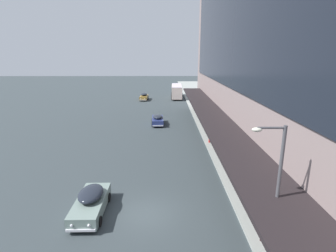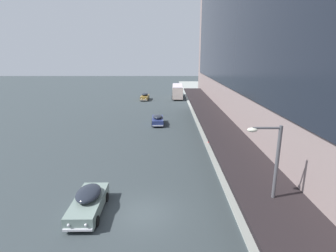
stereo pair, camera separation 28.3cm
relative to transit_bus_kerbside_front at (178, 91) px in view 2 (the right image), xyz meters
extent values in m
plane|color=#343D41|center=(-4.02, -48.88, -1.80)|extent=(240.00, 240.00, 0.00)
cube|color=#999E98|center=(6.98, -48.88, -1.73)|extent=(10.00, 180.00, 0.15)
cube|color=black|center=(2.38, -48.88, 2.01)|extent=(3.20, 72.00, 0.24)
cube|color=beige|center=(0.00, 0.00, -0.12)|extent=(2.69, 9.72, 2.67)
cube|color=black|center=(0.00, 0.00, 0.20)|extent=(2.71, 8.95, 1.17)
cube|color=silver|center=(0.00, 0.00, 1.27)|extent=(2.59, 9.71, 0.12)
cube|color=black|center=(0.14, 4.86, 0.97)|extent=(1.21, 0.09, 0.36)
cylinder|color=black|center=(-1.11, 3.31, -1.30)|extent=(0.28, 1.01, 1.00)
cylinder|color=black|center=(1.30, 3.24, -1.30)|extent=(0.28, 1.01, 1.00)
cylinder|color=black|center=(-1.29, -2.96, -1.30)|extent=(0.28, 1.01, 1.00)
cylinder|color=black|center=(1.12, -3.03, -1.30)|extent=(0.28, 1.01, 1.00)
cube|color=navy|center=(-3.90, -25.64, -1.17)|extent=(1.85, 4.31, 0.82)
ellipsoid|color=#1E232D|center=(-3.89, -25.85, -0.53)|extent=(1.56, 2.40, 0.52)
cube|color=silver|center=(-4.01, -23.47, -1.43)|extent=(1.57, 0.19, 0.14)
cube|color=silver|center=(-3.80, -27.80, -1.43)|extent=(1.57, 0.19, 0.14)
sphere|color=silver|center=(-4.46, -23.53, -1.12)|extent=(0.18, 0.18, 0.18)
sphere|color=silver|center=(-3.55, -23.48, -1.12)|extent=(0.18, 0.18, 0.18)
cylinder|color=black|center=(-4.79, -24.37, -1.48)|extent=(0.17, 0.65, 0.64)
cylinder|color=black|center=(-3.14, -24.29, -1.48)|extent=(0.17, 0.65, 0.64)
cylinder|color=black|center=(-4.66, -26.99, -1.48)|extent=(0.17, 0.65, 0.64)
cylinder|color=black|center=(-3.02, -26.91, -1.48)|extent=(0.17, 0.65, 0.64)
cube|color=gray|center=(-7.61, -48.72, -1.18)|extent=(1.87, 4.56, 0.81)
ellipsoid|color=#1E232D|center=(-7.61, -48.49, -0.49)|extent=(1.63, 2.51, 0.62)
cube|color=silver|center=(-7.58, -51.04, -1.43)|extent=(1.72, 0.14, 0.14)
cube|color=silver|center=(-7.64, -46.40, -1.43)|extent=(1.72, 0.14, 0.14)
sphere|color=silver|center=(-7.08, -51.00, -1.13)|extent=(0.18, 0.18, 0.18)
sphere|color=silver|center=(-8.08, -51.01, -1.13)|extent=(0.18, 0.18, 0.18)
cylinder|color=black|center=(-6.69, -50.11, -1.48)|extent=(0.15, 0.64, 0.64)
cylinder|color=black|center=(-8.50, -50.14, -1.48)|extent=(0.15, 0.64, 0.64)
cylinder|color=black|center=(-6.73, -47.30, -1.48)|extent=(0.15, 0.64, 0.64)
cylinder|color=black|center=(-8.53, -47.33, -1.48)|extent=(0.15, 0.64, 0.64)
cube|color=olive|center=(-7.79, -3.05, -1.18)|extent=(1.81, 4.63, 0.81)
ellipsoid|color=#1E232D|center=(-7.79, -2.82, -0.47)|extent=(1.55, 2.57, 0.66)
cube|color=silver|center=(-7.86, -5.39, -1.43)|extent=(1.60, 0.17, 0.14)
cube|color=silver|center=(-7.73, -0.71, -1.43)|extent=(1.60, 0.17, 0.14)
sphere|color=silver|center=(-7.40, -5.38, -1.13)|extent=(0.18, 0.18, 0.18)
sphere|color=silver|center=(-8.32, -5.35, -1.13)|extent=(0.18, 0.18, 0.18)
cylinder|color=black|center=(-7.00, -4.49, -1.48)|extent=(0.16, 0.64, 0.64)
cylinder|color=black|center=(-8.67, -4.45, -1.48)|extent=(0.16, 0.64, 0.64)
cylinder|color=black|center=(-6.91, -1.65, -1.48)|extent=(0.16, 0.64, 0.64)
cylinder|color=black|center=(-8.59, -1.60, -1.48)|extent=(0.16, 0.64, 0.64)
cylinder|color=#301919|center=(2.68, -51.68, -1.23)|extent=(0.16, 0.16, 0.85)
cylinder|color=#301919|center=(2.82, -51.75, -1.23)|extent=(0.16, 0.16, 0.85)
cube|color=#301919|center=(2.75, -51.72, -0.45)|extent=(0.46, 0.39, 0.70)
cylinder|color=#301919|center=(2.52, -51.60, -0.42)|extent=(0.10, 0.10, 0.63)
cylinder|color=#301919|center=(2.98, -51.83, -0.42)|extent=(0.10, 0.10, 0.63)
sphere|color=tan|center=(2.75, -51.72, 0.01)|extent=(0.22, 0.22, 0.22)
cylinder|color=black|center=(2.75, -51.72, 0.08)|extent=(0.33, 0.33, 0.02)
cylinder|color=black|center=(2.75, -51.72, 0.14)|extent=(0.21, 0.21, 0.12)
cylinder|color=#4C4C51|center=(2.42, -53.49, 1.92)|extent=(0.16, 0.16, 7.14)
cylinder|color=#4C4C51|center=(1.82, -53.49, 5.39)|extent=(1.20, 0.10, 0.10)
ellipsoid|color=silver|center=(1.22, -53.49, 5.31)|extent=(0.44, 0.28, 0.20)
cylinder|color=red|center=(2.51, -34.63, -1.38)|extent=(0.20, 0.20, 0.55)
sphere|color=red|center=(2.51, -34.63, -1.04)|extent=(0.18, 0.18, 0.18)
cylinder|color=red|center=(2.51, -34.48, -1.35)|extent=(0.08, 0.10, 0.08)
cylinder|color=red|center=(2.51, -34.78, -1.35)|extent=(0.08, 0.10, 0.08)
camera|label=1|loc=(-2.62, -64.09, 8.34)|focal=28.00mm
camera|label=2|loc=(-2.34, -64.09, 8.34)|focal=28.00mm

